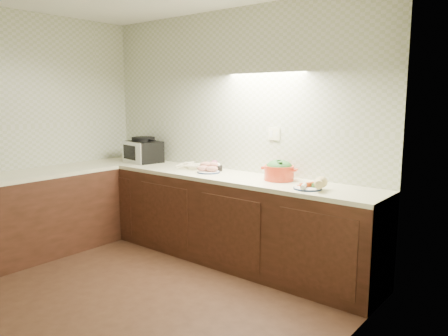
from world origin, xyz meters
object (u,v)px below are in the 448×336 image
Objects in this scene: dutch_oven at (279,170)px; veg_plate at (314,185)px; onion_bowl at (215,167)px; sweet_potato_plate at (209,169)px; parsnip_pile at (185,165)px; toaster_oven at (143,150)px.

dutch_oven reaches higher than veg_plate.
onion_bowl is at bearing 171.33° from veg_plate.
sweet_potato_plate is at bearing 171.90° from dutch_oven.
parsnip_pile is 1.01× the size of dutch_oven.
sweet_potato_plate is 0.13m from onion_bowl.
dutch_oven reaches higher than onion_bowl.
parsnip_pile is 1.46× the size of sweet_potato_plate.
veg_plate reaches higher than parsnip_pile.
veg_plate is at bearing -34.85° from dutch_oven.
sweet_potato_plate is at bearing -8.73° from parsnip_pile.
parsnip_pile is 1.67m from veg_plate.
veg_plate is (1.26, -0.07, -0.00)m from sweet_potato_plate.
sweet_potato_plate is 1.27m from veg_plate.
dutch_oven is 1.12× the size of veg_plate.
sweet_potato_plate is at bearing -82.42° from onion_bowl.
parsnip_pile is at bearing 175.60° from veg_plate.
sweet_potato_plate is at bearing 5.93° from toaster_oven.
veg_plate is (2.38, -0.14, -0.10)m from toaster_oven.
dutch_oven is at bearing 6.97° from sweet_potato_plate.
dutch_oven is (0.81, 0.10, 0.05)m from sweet_potato_plate.
sweet_potato_plate is at bearing 176.99° from veg_plate.
parsnip_pile is at bearing 171.27° from sweet_potato_plate.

